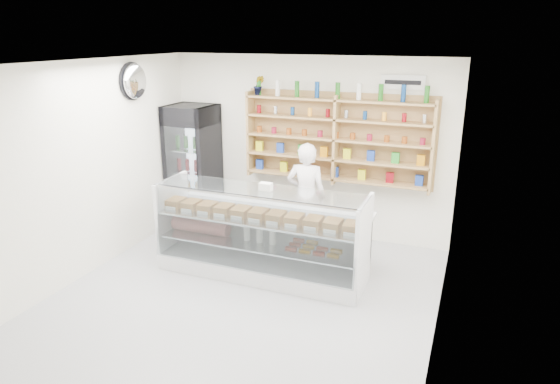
% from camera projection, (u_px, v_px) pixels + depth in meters
% --- Properties ---
extents(room, '(5.00, 5.00, 5.00)m').
position_uv_depth(room, '(236.00, 193.00, 5.59)').
color(room, '#A4A5A9').
rests_on(room, ground).
extents(display_counter, '(2.78, 0.83, 1.21)m').
position_uv_depth(display_counter, '(262.00, 250.00, 6.66)').
color(display_counter, white).
rests_on(display_counter, floor).
extents(shop_worker, '(0.62, 0.43, 1.61)m').
position_uv_depth(shop_worker, '(306.00, 196.00, 7.36)').
color(shop_worker, white).
rests_on(shop_worker, floor).
extents(drinks_cooler, '(0.74, 0.72, 2.01)m').
position_uv_depth(drinks_cooler, '(193.00, 166.00, 8.23)').
color(drinks_cooler, black).
rests_on(drinks_cooler, floor).
extents(wall_shelving, '(2.84, 0.28, 1.33)m').
position_uv_depth(wall_shelving, '(336.00, 139.00, 7.43)').
color(wall_shelving, '#A5884D').
rests_on(wall_shelving, back_wall).
extents(potted_plant, '(0.19, 0.17, 0.30)m').
position_uv_depth(potted_plant, '(259.00, 85.00, 7.64)').
color(potted_plant, '#1E6626').
rests_on(potted_plant, wall_shelving).
extents(security_mirror, '(0.15, 0.50, 0.50)m').
position_uv_depth(security_mirror, '(135.00, 81.00, 7.10)').
color(security_mirror, silver).
rests_on(security_mirror, left_wall).
extents(wall_sign, '(0.62, 0.03, 0.20)m').
position_uv_depth(wall_sign, '(403.00, 82.00, 6.96)').
color(wall_sign, white).
rests_on(wall_sign, back_wall).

